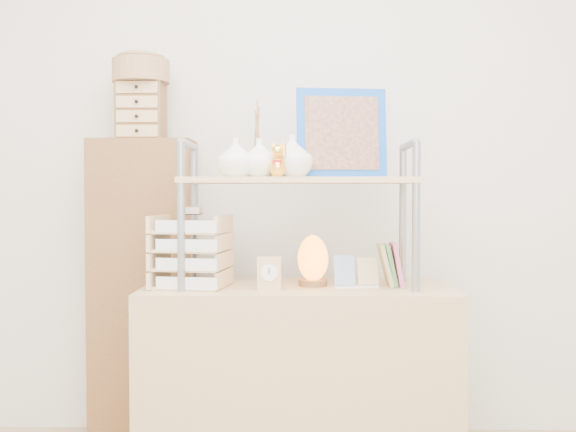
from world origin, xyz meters
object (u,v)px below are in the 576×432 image
(letter_tray, at_px, (191,255))
(desk, at_px, (298,381))
(cabinet, at_px, (144,290))
(salt_lamp, at_px, (313,260))

(letter_tray, bearing_deg, desk, 6.69)
(cabinet, xyz_separation_m, letter_tray, (0.28, -0.42, 0.20))
(letter_tray, distance_m, salt_lamp, 0.47)
(letter_tray, height_order, salt_lamp, letter_tray)
(letter_tray, bearing_deg, salt_lamp, 6.09)
(cabinet, bearing_deg, salt_lamp, -25.70)
(cabinet, relative_size, salt_lamp, 6.80)
(letter_tray, bearing_deg, cabinet, 124.23)
(cabinet, bearing_deg, letter_tray, -55.42)
(desk, relative_size, cabinet, 0.89)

